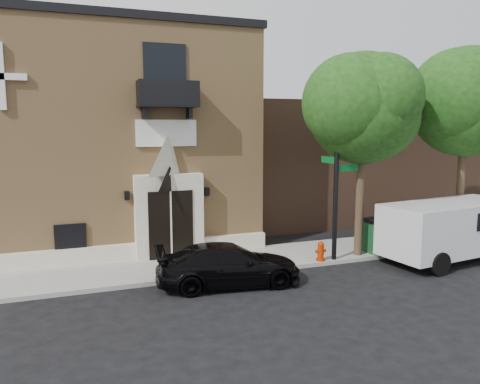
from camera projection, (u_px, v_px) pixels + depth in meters
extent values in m
plane|color=black|center=(216.00, 279.00, 15.96)|extent=(120.00, 120.00, 0.00)
cube|color=gray|center=(229.00, 262.00, 17.69)|extent=(42.00, 3.00, 0.15)
cube|color=tan|center=(102.00, 140.00, 21.73)|extent=(12.00, 10.00, 9.00)
cube|color=black|center=(98.00, 37.00, 21.08)|extent=(12.20, 10.20, 0.30)
cube|color=#ECE8CC|center=(117.00, 253.00, 17.55)|extent=(12.00, 0.30, 0.60)
cube|color=#ECE8CC|center=(169.00, 216.00, 17.93)|extent=(2.60, 0.55, 3.20)
pyramid|color=#ECE8CC|center=(168.00, 155.00, 17.60)|extent=(2.60, 0.55, 1.50)
cube|color=black|center=(171.00, 225.00, 17.70)|extent=(1.70, 0.06, 2.60)
cube|color=#ECE8CC|center=(171.00, 225.00, 17.67)|extent=(0.06, 0.04, 2.60)
cube|color=white|center=(166.00, 133.00, 17.66)|extent=(2.30, 0.10, 1.00)
cube|color=black|center=(168.00, 106.00, 17.16)|extent=(2.20, 0.90, 0.10)
cube|color=black|center=(170.00, 93.00, 16.69)|extent=(2.20, 0.06, 0.90)
cube|color=black|center=(139.00, 93.00, 16.73)|extent=(0.06, 0.90, 0.90)
cube|color=black|center=(196.00, 94.00, 17.45)|extent=(0.06, 0.90, 0.90)
cube|color=black|center=(165.00, 74.00, 17.38)|extent=(1.60, 0.08, 2.20)
cube|color=white|center=(1.00, 76.00, 15.49)|extent=(0.22, 0.14, 2.20)
cube|color=white|center=(1.00, 76.00, 15.49)|extent=(1.60, 0.14, 0.22)
cube|color=black|center=(70.00, 238.00, 16.97)|extent=(1.10, 0.10, 1.00)
cube|color=#F92400|center=(70.00, 237.00, 17.00)|extent=(0.85, 0.06, 0.75)
cube|color=black|center=(127.00, 196.00, 17.40)|extent=(0.18, 0.18, 0.32)
cube|color=black|center=(207.00, 191.00, 18.46)|extent=(0.18, 0.18, 0.32)
cube|color=brown|center=(362.00, 159.00, 27.98)|extent=(18.00, 8.00, 6.40)
cylinder|color=#38281C|center=(360.00, 202.00, 18.12)|extent=(0.32, 0.32, 4.20)
sphere|color=#173B10|center=(363.00, 108.00, 17.61)|extent=(4.20, 4.20, 4.20)
sphere|color=#173B10|center=(376.00, 117.00, 18.21)|extent=(3.36, 3.36, 3.36)
sphere|color=#173B10|center=(350.00, 103.00, 17.16)|extent=(3.57, 3.57, 3.57)
sphere|color=#173B10|center=(380.00, 97.00, 16.97)|extent=(3.15, 3.15, 3.15)
cylinder|color=#38281C|center=(460.00, 193.00, 19.81)|extent=(0.32, 0.32, 4.42)
sphere|color=#173B10|center=(466.00, 102.00, 19.27)|extent=(4.50, 4.50, 4.50)
sphere|color=#173B10|center=(475.00, 110.00, 19.87)|extent=(3.60, 3.60, 3.60)
sphere|color=#173B10|center=(457.00, 96.00, 18.82)|extent=(3.82, 3.82, 3.83)
imported|color=black|center=(229.00, 265.00, 15.23)|extent=(4.92, 2.46, 1.37)
cube|color=silver|center=(450.00, 227.00, 17.84)|extent=(5.81, 2.92, 1.90)
cylinder|color=black|center=(439.00, 264.00, 16.22)|extent=(0.88, 0.38, 0.85)
cylinder|color=black|center=(394.00, 250.00, 18.08)|extent=(0.88, 0.38, 0.85)
cylinder|color=black|center=(456.00, 239.00, 19.72)|extent=(0.88, 0.38, 0.85)
cylinder|color=black|center=(336.00, 171.00, 17.28)|extent=(0.18, 0.18, 6.71)
cube|color=#05541E|center=(348.00, 168.00, 17.47)|extent=(0.95, 0.10, 0.25)
cube|color=#05541E|center=(329.00, 160.00, 17.68)|extent=(0.10, 0.95, 0.25)
cylinder|color=#A12502|center=(320.00, 260.00, 17.55)|extent=(0.34, 0.34, 0.07)
cylinder|color=#A12502|center=(321.00, 252.00, 17.51)|extent=(0.24, 0.24, 0.51)
sphere|color=#A12502|center=(321.00, 245.00, 17.47)|extent=(0.24, 0.24, 0.24)
cylinder|color=#A12502|center=(321.00, 251.00, 17.51)|extent=(0.42, 0.11, 0.11)
cube|color=#0F371C|center=(389.00, 236.00, 18.87)|extent=(2.10, 1.30, 1.23)
cube|color=black|center=(390.00, 220.00, 18.77)|extent=(2.16, 1.36, 0.13)
imported|color=#577330|center=(178.00, 247.00, 18.15)|extent=(0.65, 0.57, 0.69)
imported|color=black|center=(392.00, 222.00, 20.60)|extent=(0.68, 0.51, 1.68)
imported|color=black|center=(466.00, 220.00, 21.23)|extent=(0.63, 0.78, 1.51)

